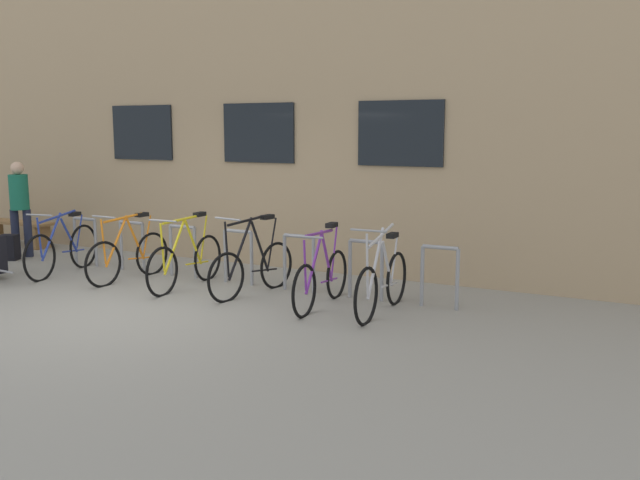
{
  "coord_description": "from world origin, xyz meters",
  "views": [
    {
      "loc": [
        5.94,
        -6.22,
        2.21
      ],
      "look_at": [
        1.92,
        1.6,
        0.79
      ],
      "focal_mm": 38.6,
      "sensor_mm": 36.0,
      "label": 1
    }
  ],
  "objects_px": {
    "bicycle_orange": "(129,255)",
    "person_browsing": "(20,203)",
    "bicycle_silver": "(382,282)",
    "bicycle_yellow": "(186,260)",
    "bicycle_black": "(252,266)",
    "wooden_bench": "(17,228)",
    "bicycle_purple": "(321,278)",
    "backpack": "(9,247)",
    "bicycle_blue": "(63,249)"
  },
  "relations": [
    {
      "from": "bicycle_orange",
      "to": "person_browsing",
      "type": "xyz_separation_m",
      "value": [
        -2.98,
        0.59,
        0.58
      ]
    },
    {
      "from": "bicycle_silver",
      "to": "bicycle_yellow",
      "type": "height_order",
      "value": "bicycle_silver"
    },
    {
      "from": "bicycle_yellow",
      "to": "bicycle_black",
      "type": "bearing_deg",
      "value": 3.93
    },
    {
      "from": "wooden_bench",
      "to": "bicycle_purple",
      "type": "bearing_deg",
      "value": -10.83
    },
    {
      "from": "bicycle_yellow",
      "to": "bicycle_purple",
      "type": "bearing_deg",
      "value": -2.11
    },
    {
      "from": "bicycle_silver",
      "to": "bicycle_black",
      "type": "distance_m",
      "value": 1.93
    },
    {
      "from": "bicycle_yellow",
      "to": "person_browsing",
      "type": "xyz_separation_m",
      "value": [
        -4.04,
        0.58,
        0.57
      ]
    },
    {
      "from": "bicycle_black",
      "to": "backpack",
      "type": "height_order",
      "value": "bicycle_black"
    },
    {
      "from": "bicycle_yellow",
      "to": "person_browsing",
      "type": "bearing_deg",
      "value": 171.88
    },
    {
      "from": "bicycle_black",
      "to": "backpack",
      "type": "distance_m",
      "value": 5.04
    },
    {
      "from": "wooden_bench",
      "to": "bicycle_blue",
      "type": "bearing_deg",
      "value": -27.25
    },
    {
      "from": "bicycle_orange",
      "to": "bicycle_black",
      "type": "bearing_deg",
      "value": 2.28
    },
    {
      "from": "bicycle_black",
      "to": "person_browsing",
      "type": "xyz_separation_m",
      "value": [
        -5.1,
        0.5,
        0.57
      ]
    },
    {
      "from": "bicycle_black",
      "to": "bicycle_orange",
      "type": "height_order",
      "value": "bicycle_black"
    },
    {
      "from": "bicycle_purple",
      "to": "person_browsing",
      "type": "distance_m",
      "value": 6.29
    },
    {
      "from": "bicycle_blue",
      "to": "bicycle_orange",
      "type": "relative_size",
      "value": 1.07
    },
    {
      "from": "wooden_bench",
      "to": "person_browsing",
      "type": "relative_size",
      "value": 0.99
    },
    {
      "from": "bicycle_purple",
      "to": "backpack",
      "type": "height_order",
      "value": "bicycle_purple"
    },
    {
      "from": "bicycle_orange",
      "to": "wooden_bench",
      "type": "bearing_deg",
      "value": 161.79
    },
    {
      "from": "wooden_bench",
      "to": "person_browsing",
      "type": "distance_m",
      "value": 1.39
    },
    {
      "from": "bicycle_silver",
      "to": "bicycle_orange",
      "type": "height_order",
      "value": "bicycle_silver"
    },
    {
      "from": "bicycle_black",
      "to": "bicycle_orange",
      "type": "distance_m",
      "value": 2.12
    },
    {
      "from": "bicycle_black",
      "to": "bicycle_blue",
      "type": "bearing_deg",
      "value": -176.64
    },
    {
      "from": "bicycle_blue",
      "to": "wooden_bench",
      "type": "xyz_separation_m",
      "value": [
        -2.78,
        1.43,
        -0.03
      ]
    },
    {
      "from": "bicycle_black",
      "to": "bicycle_orange",
      "type": "xyz_separation_m",
      "value": [
        -2.11,
        -0.08,
        -0.01
      ]
    },
    {
      "from": "bicycle_blue",
      "to": "person_browsing",
      "type": "bearing_deg",
      "value": 158.25
    },
    {
      "from": "bicycle_silver",
      "to": "bicycle_purple",
      "type": "xyz_separation_m",
      "value": [
        -0.8,
        -0.05,
        -0.01
      ]
    },
    {
      "from": "bicycle_black",
      "to": "wooden_bench",
      "type": "relative_size",
      "value": 1.01
    },
    {
      "from": "bicycle_black",
      "to": "wooden_bench",
      "type": "xyz_separation_m",
      "value": [
        -6.12,
        1.23,
        -0.03
      ]
    },
    {
      "from": "bicycle_yellow",
      "to": "backpack",
      "type": "distance_m",
      "value": 3.98
    },
    {
      "from": "bicycle_black",
      "to": "person_browsing",
      "type": "height_order",
      "value": "person_browsing"
    },
    {
      "from": "bicycle_silver",
      "to": "person_browsing",
      "type": "height_order",
      "value": "person_browsing"
    },
    {
      "from": "bicycle_purple",
      "to": "bicycle_yellow",
      "type": "height_order",
      "value": "bicycle_yellow"
    },
    {
      "from": "bicycle_purple",
      "to": "person_browsing",
      "type": "height_order",
      "value": "person_browsing"
    },
    {
      "from": "bicycle_orange",
      "to": "person_browsing",
      "type": "distance_m",
      "value": 3.1
    },
    {
      "from": "person_browsing",
      "to": "backpack",
      "type": "height_order",
      "value": "person_browsing"
    },
    {
      "from": "bicycle_purple",
      "to": "wooden_bench",
      "type": "bearing_deg",
      "value": 169.17
    },
    {
      "from": "bicycle_purple",
      "to": "backpack",
      "type": "xyz_separation_m",
      "value": [
        -6.16,
        0.33,
        -0.15
      ]
    },
    {
      "from": "bicycle_yellow",
      "to": "person_browsing",
      "type": "relative_size",
      "value": 1.08
    },
    {
      "from": "bicycle_blue",
      "to": "bicycle_purple",
      "type": "distance_m",
      "value": 4.47
    },
    {
      "from": "backpack",
      "to": "bicycle_black",
      "type": "bearing_deg",
      "value": -23.65
    },
    {
      "from": "bicycle_black",
      "to": "bicycle_purple",
      "type": "relative_size",
      "value": 0.99
    },
    {
      "from": "bicycle_silver",
      "to": "bicycle_blue",
      "type": "bearing_deg",
      "value": -179.01
    },
    {
      "from": "bicycle_orange",
      "to": "bicycle_purple",
      "type": "bearing_deg",
      "value": -1.22
    },
    {
      "from": "bicycle_purple",
      "to": "person_browsing",
      "type": "relative_size",
      "value": 1.01
    },
    {
      "from": "bicycle_yellow",
      "to": "person_browsing",
      "type": "height_order",
      "value": "person_browsing"
    },
    {
      "from": "bicycle_silver",
      "to": "wooden_bench",
      "type": "height_order",
      "value": "bicycle_silver"
    },
    {
      "from": "bicycle_purple",
      "to": "bicycle_blue",
      "type": "bearing_deg",
      "value": -179.45
    },
    {
      "from": "bicycle_purple",
      "to": "bicycle_yellow",
      "type": "distance_m",
      "value": 2.19
    },
    {
      "from": "bicycle_orange",
      "to": "bicycle_purple",
      "type": "height_order",
      "value": "bicycle_purple"
    }
  ]
}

